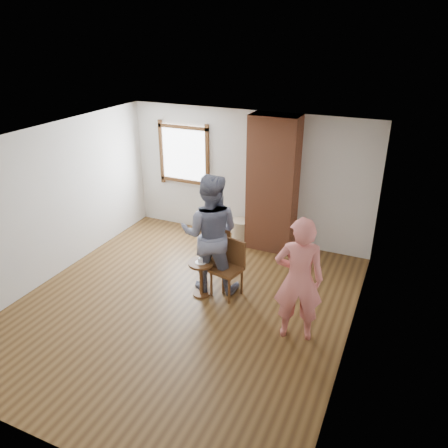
% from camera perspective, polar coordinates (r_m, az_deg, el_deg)
% --- Properties ---
extents(ground, '(5.50, 5.50, 0.00)m').
position_cam_1_polar(ground, '(7.01, -5.44, -10.60)').
color(ground, brown).
rests_on(ground, ground).
extents(room_shell, '(5.04, 5.52, 2.62)m').
position_cam_1_polar(room_shell, '(6.68, -3.94, 5.12)').
color(room_shell, silver).
rests_on(room_shell, ground).
extents(brick_chimney, '(0.90, 0.50, 2.60)m').
position_cam_1_polar(brick_chimney, '(8.26, 6.38, 5.13)').
color(brick_chimney, '#A95C3C').
rests_on(brick_chimney, ground).
extents(stoneware_crock, '(0.49, 0.49, 0.50)m').
position_cam_1_polar(stoneware_crock, '(8.75, 2.27, -1.02)').
color(stoneware_crock, tan).
rests_on(stoneware_crock, ground).
extents(dark_pot, '(0.18, 0.18, 0.15)m').
position_cam_1_polar(dark_pot, '(9.08, -1.79, -1.27)').
color(dark_pot, black).
rests_on(dark_pot, ground).
extents(dining_chair_left, '(0.56, 0.56, 1.00)m').
position_cam_1_polar(dining_chair_left, '(7.26, -1.18, -3.97)').
color(dining_chair_left, brown).
rests_on(dining_chair_left, ground).
extents(dining_chair_right, '(0.52, 0.52, 0.93)m').
position_cam_1_polar(dining_chair_right, '(7.02, 0.72, -5.35)').
color(dining_chair_right, brown).
rests_on(dining_chair_right, ground).
extents(side_table, '(0.40, 0.40, 0.60)m').
position_cam_1_polar(side_table, '(7.04, -3.02, -6.43)').
color(side_table, brown).
rests_on(side_table, ground).
extents(cake_plate, '(0.18, 0.18, 0.01)m').
position_cam_1_polar(cake_plate, '(6.94, -3.06, -5.01)').
color(cake_plate, white).
rests_on(cake_plate, side_table).
extents(cake_slice, '(0.08, 0.07, 0.06)m').
position_cam_1_polar(cake_slice, '(6.92, -2.99, -4.78)').
color(cake_slice, silver).
rests_on(cake_slice, cake_plate).
extents(man, '(1.13, 0.98, 1.99)m').
position_cam_1_polar(man, '(6.95, -1.81, -1.29)').
color(man, '#151A3B').
rests_on(man, ground).
extents(person_pink, '(0.76, 0.60, 1.83)m').
position_cam_1_polar(person_pink, '(5.97, 9.74, -7.19)').
color(person_pink, '#E87974').
rests_on(person_pink, ground).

